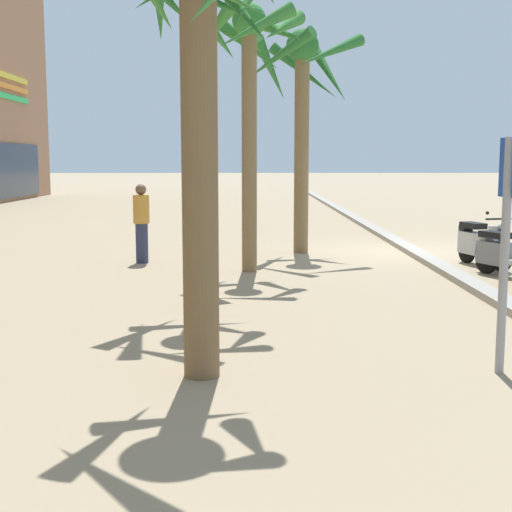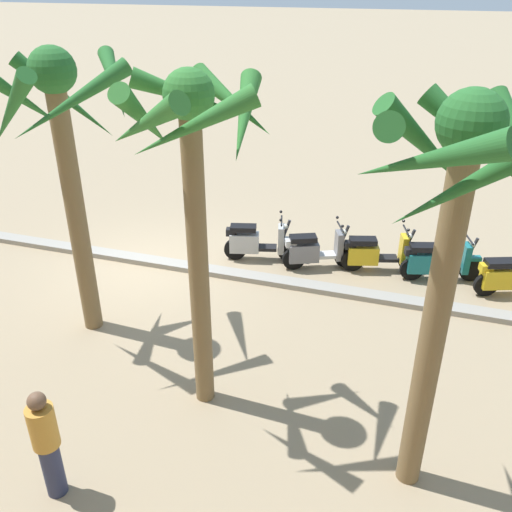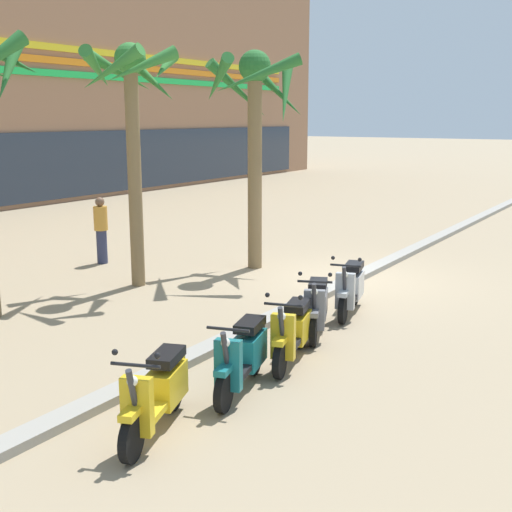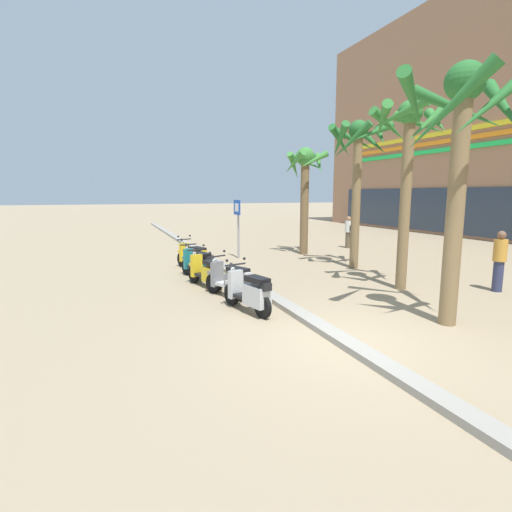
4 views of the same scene
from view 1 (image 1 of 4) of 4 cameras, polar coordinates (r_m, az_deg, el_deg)
ground_plane at (r=17.37m, az=11.73°, el=0.35°), size 200.00×200.00×0.00m
curb_strip at (r=17.39m, az=12.16°, el=0.54°), size 60.00×0.36×0.12m
scooter_grey_second_in_line at (r=14.06m, az=19.25°, el=0.22°), size 1.63×0.87×1.17m
scooter_silver_tail_end at (r=15.38m, az=17.45°, el=0.96°), size 1.75×0.74×1.17m
crossing_sign at (r=7.59m, az=19.45°, el=2.17°), size 0.60×0.15×2.40m
palm_tree_by_mall_entrance at (r=13.97m, az=-0.50°, el=15.01°), size 2.13×2.20×5.10m
palm_tree_far_corner at (r=7.16m, az=-4.66°, el=17.50°), size 1.93×1.93×4.61m
palm_tree_mid_walkway at (r=10.82m, az=-4.12°, el=17.31°), size 2.23×2.21×5.15m
palm_tree_near_sign at (r=16.82m, az=3.71°, el=13.25°), size 2.59×2.79×5.12m
pedestrian_strolling_near_curb at (r=15.26m, az=-9.13°, el=2.73°), size 0.34×0.34×1.67m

